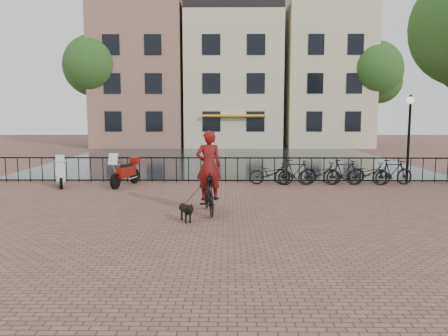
{
  "coord_description": "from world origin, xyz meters",
  "views": [
    {
      "loc": [
        0.14,
        -9.6,
        2.75
      ],
      "look_at": [
        0.0,
        3.0,
        1.2
      ],
      "focal_mm": 35.0,
      "sensor_mm": 36.0,
      "label": 1
    }
  ],
  "objects_px": {
    "lamp_post": "(409,124)",
    "motorcycle": "(125,169)",
    "cyclist": "(209,177)",
    "scooter": "(60,170)",
    "dog": "(186,212)"
  },
  "relations": [
    {
      "from": "lamp_post",
      "to": "cyclist",
      "type": "distance_m",
      "value": 9.33
    },
    {
      "from": "lamp_post",
      "to": "scooter",
      "type": "xyz_separation_m",
      "value": [
        -13.5,
        -0.83,
        -1.72
      ]
    },
    {
      "from": "lamp_post",
      "to": "motorcycle",
      "type": "height_order",
      "value": "lamp_post"
    },
    {
      "from": "dog",
      "to": "scooter",
      "type": "relative_size",
      "value": 0.56
    },
    {
      "from": "cyclist",
      "to": "dog",
      "type": "xyz_separation_m",
      "value": [
        -0.55,
        -0.97,
        -0.77
      ]
    },
    {
      "from": "cyclist",
      "to": "motorcycle",
      "type": "relative_size",
      "value": 1.37
    },
    {
      "from": "lamp_post",
      "to": "scooter",
      "type": "relative_size",
      "value": 2.38
    },
    {
      "from": "cyclist",
      "to": "motorcycle",
      "type": "distance_m",
      "value": 5.76
    },
    {
      "from": "cyclist",
      "to": "scooter",
      "type": "height_order",
      "value": "cyclist"
    },
    {
      "from": "lamp_post",
      "to": "cyclist",
      "type": "bearing_deg",
      "value": -145.59
    },
    {
      "from": "motorcycle",
      "to": "lamp_post",
      "type": "bearing_deg",
      "value": 19.62
    },
    {
      "from": "lamp_post",
      "to": "cyclist",
      "type": "height_order",
      "value": "lamp_post"
    },
    {
      "from": "lamp_post",
      "to": "motorcycle",
      "type": "relative_size",
      "value": 1.75
    },
    {
      "from": "cyclist",
      "to": "motorcycle",
      "type": "height_order",
      "value": "cyclist"
    },
    {
      "from": "dog",
      "to": "scooter",
      "type": "bearing_deg",
      "value": 111.37
    }
  ]
}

